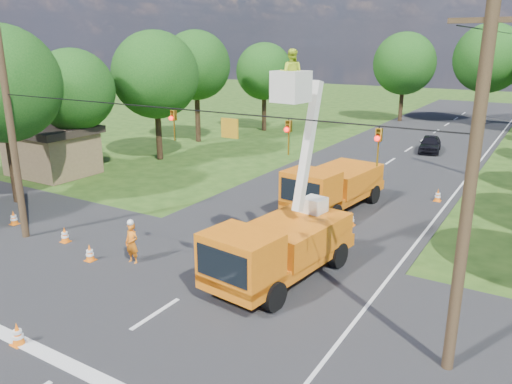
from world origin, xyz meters
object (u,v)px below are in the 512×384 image
Objects in this scene: second_truck at (333,186)px; traffic_cone_6 at (14,218)px; traffic_cone_5 at (65,235)px; bucket_truck at (280,236)px; traffic_cone_3 at (351,219)px; traffic_cone_4 at (90,253)px; tree_far_b at (489,58)px; pole_left at (12,138)px; distant_car at (430,144)px; tree_far_a at (404,64)px; shed at (52,150)px; tree_left_f at (264,72)px; tree_left_c at (73,90)px; tree_left_d at (155,75)px; traffic_cone_7 at (438,195)px; pole_right_near at (470,184)px; traffic_cone_2 at (314,241)px; traffic_cone_0 at (18,334)px; ground_worker at (132,243)px; tree_left_e at (196,66)px; tree_left_b at (1,84)px.

second_truck is 15.62m from traffic_cone_6.
bucket_truck is at bearing 10.27° from traffic_cone_5.
traffic_cone_3 is (0.21, 6.63, -1.34)m from bucket_truck.
tree_far_b is at bearing 79.97° from traffic_cone_4.
bucket_truck is 12.21m from pole_left.
distant_car is 0.41× the size of tree_far_a.
pole_left is at bearing -127.06° from second_truck.
tree_left_f reaches higher than shed.
shed is at bearing -146.31° from tree_left_c.
traffic_cone_4 is 19.14m from tree_left_d.
traffic_cone_7 is (10.05, 15.22, 0.00)m from traffic_cone_4.
second_truck is at bearing 126.47° from pole_right_near.
traffic_cone_5 is 1.00× the size of traffic_cone_7.
traffic_cone_3 is (0.75, -19.13, -0.30)m from distant_car.
pole_left is 46.76m from tree_far_b.
distant_car is at bearing 71.70° from traffic_cone_5.
shed is at bearing 163.20° from pole_right_near.
traffic_cone_0 is at bearing -111.49° from traffic_cone_2.
tree_left_c is at bearing 167.25° from bucket_truck.
traffic_cone_3 is at bearing 54.81° from ground_worker.
pole_left is at bearing -161.98° from bucket_truck.
traffic_cone_3 is 1.00× the size of traffic_cone_6.
traffic_cone_5 is (-4.03, -0.00, -0.48)m from ground_worker.
pole_left reaches higher than second_truck.
shed is at bearing -163.21° from traffic_cone_7.
traffic_cone_4 is at bearing -140.71° from traffic_cone_2.
tree_left_e is at bearing 138.99° from pole_right_near.
tree_left_c is 6.22m from tree_left_d.
traffic_cone_7 is at bearing 103.02° from pole_right_near.
distant_car is at bearing 68.32° from pole_left.
ground_worker is 0.43× the size of distant_car.
traffic_cone_7 is 23.67m from tree_left_b.
traffic_cone_2 is 30.20m from tree_left_f.
tree_far_b reaches higher than bucket_truck.
traffic_cone_0 is 0.08× the size of tree_left_e.
tree_far_b is (21.00, 37.00, 5.19)m from shed.
distant_car is 5.44× the size of traffic_cone_4.
ground_worker is 2.36× the size of traffic_cone_3.
traffic_cone_4 is (-1.57, -0.77, -0.48)m from ground_worker.
distant_car is 30.37m from pole_left.
tree_far_a is (-1.56, 42.50, 5.35)m from ground_worker.
tree_left_d is (-23.50, 15.00, 1.02)m from pole_right_near.
traffic_cone_2 is 19.53m from tree_left_c.
ground_worker is 12.69m from pole_right_near.
tree_far_b reaches higher than shed.
traffic_cone_5 is at bearing -19.60° from tree_left_b.
tree_left_c is at bearing -167.92° from second_truck.
tree_far_b is (19.50, 36.00, 1.37)m from tree_left_c.
traffic_cone_7 is 0.13× the size of shed.
tree_left_e is (-11.79, 22.27, 6.13)m from traffic_cone_4.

